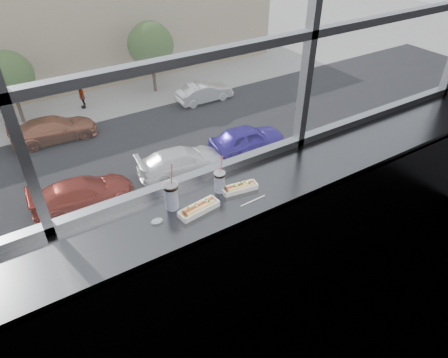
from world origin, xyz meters
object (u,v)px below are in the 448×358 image
hotdog_tray_right (240,187)px  car_far_b (53,126)px  car_near_d (181,157)px  pedestrian_c (81,95)px  hotdog_tray_left (199,208)px  soda_cup_left (171,195)px  tree_right (151,45)px  car_far_c (204,89)px  loose_straw (253,201)px  wrapper (157,221)px  soda_cup_right (220,181)px  car_near_c (82,189)px  tree_center (9,76)px  car_near_e (247,135)px

hotdog_tray_right → car_far_b: 26.69m
car_near_d → pedestrian_c: pedestrian_c is taller
hotdog_tray_left → soda_cup_left: bearing=127.3°
tree_right → car_far_c: bearing=-57.9°
car_near_d → pedestrian_c: size_ratio=2.83×
soda_cup_left → pedestrian_c: bearing=79.7°
loose_straw → wrapper: size_ratio=2.32×
soda_cup_right → car_far_c: 29.78m
car_near_c → tree_right: tree_right is taller
car_far_b → tree_center: size_ratio=1.22×
car_near_c → pedestrian_c: pedestrian_c is taller
car_far_c → hotdog_tray_right: bearing=151.9°
car_far_c → tree_center: bearing=73.5°
loose_straw → hotdog_tray_left: bearing=161.6°
soda_cup_right → car_near_e: (11.93, 16.20, -10.99)m
car_near_c → tree_right: (9.45, 12.00, 2.80)m
hotdog_tray_left → soda_cup_right: (0.23, 0.12, 0.06)m
pedestrian_c → tree_center: size_ratio=0.41×
car_near_e → tree_center: 16.89m
wrapper → loose_straw: bearing=-13.2°
hotdog_tray_left → car_far_b: size_ratio=0.05×
loose_straw → car_far_b: bearing=83.9°
loose_straw → wrapper: 0.66m
car_near_e → car_near_c: (-10.57, 0.00, -0.11)m
loose_straw → car_near_c: loose_straw is taller
car_near_c → pedestrian_c: (3.38, 11.99, 0.04)m
soda_cup_right → tree_right: size_ratio=0.05×
tree_center → soda_cup_right: bearing=-90.6°
hotdog_tray_right → loose_straw: hotdog_tray_right is taller
wrapper → pedestrian_c: wrapper is taller
car_near_e → pedestrian_c: size_ratio=3.14×
hotdog_tray_right → tree_center: hotdog_tray_right is taller
hotdog_tray_left → car_far_b: (1.93, 24.32, -11.00)m
hotdog_tray_left → wrapper: 0.28m
wrapper → car_far_c: wrapper is taller
wrapper → car_near_d: size_ratio=0.01×
car_far_b → pedestrian_c: 5.02m
car_far_c → car_near_e: (-1.40, -8.00, 0.13)m
soda_cup_left → soda_cup_right: size_ratio=1.23×
wrapper → car_near_c: 19.74m
car_near_e → pedestrian_c: bearing=35.5°
pedestrian_c → soda_cup_right: bearing=-9.5°
hotdog_tray_right → car_near_d: size_ratio=0.04×
loose_straw → car_near_d: (7.08, 16.42, -11.02)m
car_near_e → pedestrian_c: (-7.19, 11.99, -0.07)m
wrapper → pedestrian_c: (5.25, 28.27, -10.98)m
car_far_c → car_far_b: 11.62m
wrapper → car_near_e: size_ratio=0.01×
tree_center → hotdog_tray_right: bearing=-90.3°
soda_cup_right → car_near_e: soda_cup_right is taller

